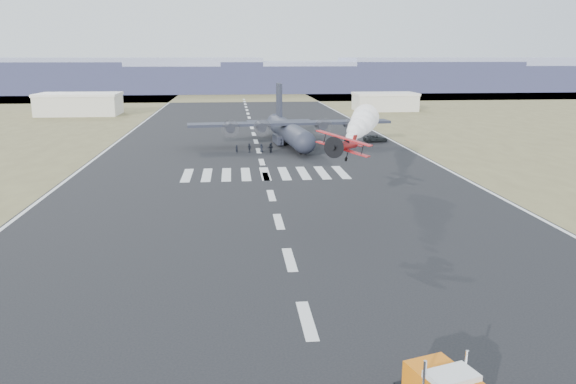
{
  "coord_description": "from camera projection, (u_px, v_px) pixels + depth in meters",
  "views": [
    {
      "loc": [
        -4.79,
        -35.43,
        17.87
      ],
      "look_at": [
        0.77,
        21.32,
        4.0
      ],
      "focal_mm": 35.0,
      "sensor_mm": 36.0,
      "label": 1
    }
  ],
  "objects": [
    {
      "name": "hangar_left",
      "position": [
        79.0,
        104.0,
        173.42
      ],
      "size": [
        24.5,
        14.5,
        6.7
      ],
      "color": "beige",
      "rests_on": "ground"
    },
    {
      "name": "crew_d",
      "position": [
        249.0,
        148.0,
        106.35
      ],
      "size": [
        1.01,
        1.12,
        1.72
      ],
      "primitive_type": "imported",
      "rotation": [
        0.0,
        0.0,
        5.35
      ],
      "color": "black",
      "rests_on": "ground"
    },
    {
      "name": "ridge_seg_e",
      "position": [
        365.0,
        76.0,
        294.76
      ],
      "size": [
        150.0,
        50.0,
        15.0
      ],
      "primitive_type": "cube",
      "color": "#878DAC",
      "rests_on": "ground"
    },
    {
      "name": "crew_g",
      "position": [
        237.0,
        149.0,
        105.64
      ],
      "size": [
        0.74,
        0.74,
        1.58
      ],
      "primitive_type": "imported",
      "rotation": [
        0.0,
        0.0,
        3.93
      ],
      "color": "black",
      "rests_on": "ground"
    },
    {
      "name": "runway_markings",
      "position": [
        262.0,
        162.0,
        96.96
      ],
      "size": [
        60.0,
        260.0,
        0.01
      ],
      "primitive_type": null,
      "color": "silver",
      "rests_on": "ground"
    },
    {
      "name": "hangar_right",
      "position": [
        385.0,
        101.0,
        187.65
      ],
      "size": [
        20.5,
        12.5,
        5.9
      ],
      "color": "beige",
      "rests_on": "ground"
    },
    {
      "name": "aerobatic_biplane",
      "position": [
        345.0,
        145.0,
        59.16
      ],
      "size": [
        6.16,
        5.84,
        2.97
      ],
      "rotation": [
        0.0,
        0.2,
        -0.31
      ],
      "color": "red"
    },
    {
      "name": "crew_h",
      "position": [
        303.0,
        147.0,
        107.04
      ],
      "size": [
        0.83,
        1.0,
        1.77
      ],
      "primitive_type": "imported",
      "rotation": [
        0.0,
        0.0,
        4.3
      ],
      "color": "black",
      "rests_on": "ground"
    },
    {
      "name": "crew_e",
      "position": [
        261.0,
        148.0,
        106.63
      ],
      "size": [
        0.88,
        0.66,
        1.61
      ],
      "primitive_type": "imported",
      "rotation": [
        0.0,
        0.0,
        2.9
      ],
      "color": "black",
      "rests_on": "ground"
    },
    {
      "name": "crew_c",
      "position": [
        281.0,
        143.0,
        112.97
      ],
      "size": [
        0.81,
        1.16,
        1.64
      ],
      "primitive_type": "imported",
      "rotation": [
        0.0,
        0.0,
        4.38
      ],
      "color": "black",
      "rests_on": "ground"
    },
    {
      "name": "smoke_trail",
      "position": [
        361.0,
        122.0,
        78.31
      ],
      "size": [
        8.95,
        23.05,
        3.93
      ],
      "rotation": [
        0.0,
        0.0,
        -0.31
      ],
      "color": "white"
    },
    {
      "name": "ridge_seg_d",
      "position": [
        241.0,
        78.0,
        288.83
      ],
      "size": [
        150.0,
        50.0,
        13.0
      ],
      "primitive_type": "cube",
      "color": "#878DAC",
      "rests_on": "ground"
    },
    {
      "name": "scrub_far",
      "position": [
        243.0,
        95.0,
        261.36
      ],
      "size": [
        500.0,
        80.0,
        0.0
      ],
      "primitive_type": "cube",
      "color": "brown",
      "rests_on": "ground"
    },
    {
      "name": "crew_b",
      "position": [
        271.0,
        147.0,
        106.99
      ],
      "size": [
        0.86,
        1.01,
        1.77
      ],
      "primitive_type": "imported",
      "rotation": [
        0.0,
        0.0,
        1.11
      ],
      "color": "black",
      "rests_on": "ground"
    },
    {
      "name": "crew_a",
      "position": [
        328.0,
        147.0,
        107.61
      ],
      "size": [
        0.71,
        0.74,
        1.56
      ],
      "primitive_type": "imported",
      "rotation": [
        0.0,
        0.0,
        2.18
      ],
      "color": "black",
      "rests_on": "ground"
    },
    {
      "name": "support_vehicle",
      "position": [
        376.0,
        138.0,
        119.7
      ],
      "size": [
        5.4,
        2.93,
        1.44
      ],
      "primitive_type": "imported",
      "rotation": [
        0.0,
        0.0,
        1.68
      ],
      "color": "black",
      "rests_on": "ground"
    },
    {
      "name": "ridge_seg_f",
      "position": [
        484.0,
        74.0,
        300.69
      ],
      "size": [
        150.0,
        50.0,
        17.0
      ],
      "primitive_type": "cube",
      "color": "#878DAC",
      "rests_on": "ground"
    },
    {
      "name": "transport_aircraft",
      "position": [
        289.0,
        130.0,
        115.57
      ],
      "size": [
        41.42,
        34.05,
        11.95
      ],
      "rotation": [
        0.0,
        0.0,
        0.09
      ],
      "color": "#1F232F",
      "rests_on": "ground"
    },
    {
      "name": "ground",
      "position": [
        307.0,
        320.0,
        38.94
      ],
      "size": [
        500.0,
        500.0,
        0.0
      ],
      "primitive_type": "plane",
      "color": "black",
      "rests_on": "ground"
    },
    {
      "name": "crew_f",
      "position": [
        271.0,
        148.0,
        106.01
      ],
      "size": [
        1.58,
        1.58,
        1.82
      ],
      "primitive_type": "imported",
      "rotation": [
        0.0,
        0.0,
        3.93
      ],
      "color": "black",
      "rests_on": "ground"
    },
    {
      "name": "ridge_seg_c",
      "position": [
        112.0,
        75.0,
        282.19
      ],
      "size": [
        150.0,
        50.0,
        17.0
      ],
      "primitive_type": "cube",
      "color": "#878DAC",
      "rests_on": "ground"
    }
  ]
}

